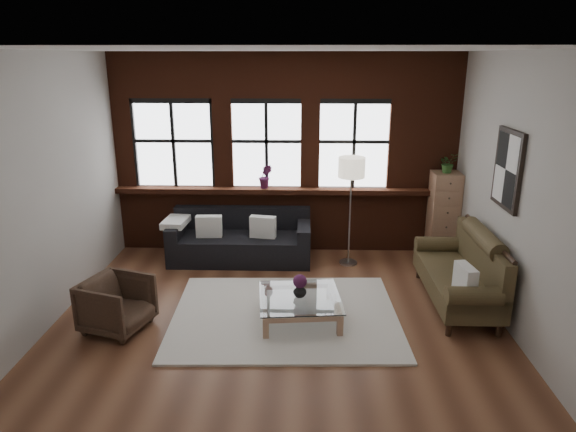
{
  "coord_description": "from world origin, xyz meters",
  "views": [
    {
      "loc": [
        0.29,
        -5.74,
        3.14
      ],
      "look_at": [
        0.1,
        0.6,
        1.15
      ],
      "focal_mm": 32.0,
      "sensor_mm": 36.0,
      "label": 1
    }
  ],
  "objects_px": {
    "armchair": "(117,304)",
    "drawer_chest": "(443,216)",
    "vintage_settee": "(457,268)",
    "coffee_table": "(300,309)",
    "vase": "(300,290)",
    "dark_sofa": "(240,236)",
    "floor_lamp": "(350,207)"
  },
  "relations": [
    {
      "from": "armchair",
      "to": "drawer_chest",
      "type": "bearing_deg",
      "value": -42.94
    },
    {
      "from": "vintage_settee",
      "to": "coffee_table",
      "type": "xyz_separation_m",
      "value": [
        -2.04,
        -0.51,
        -0.35
      ]
    },
    {
      "from": "coffee_table",
      "to": "vase",
      "type": "height_order",
      "value": "vase"
    },
    {
      "from": "armchair",
      "to": "drawer_chest",
      "type": "distance_m",
      "value": 5.08
    },
    {
      "from": "armchair",
      "to": "vase",
      "type": "distance_m",
      "value": 2.18
    },
    {
      "from": "vintage_settee",
      "to": "coffee_table",
      "type": "relative_size",
      "value": 1.93
    },
    {
      "from": "armchair",
      "to": "vase",
      "type": "xyz_separation_m",
      "value": [
        2.17,
        0.27,
        0.08
      ]
    },
    {
      "from": "dark_sofa",
      "to": "armchair",
      "type": "bearing_deg",
      "value": -118.51
    },
    {
      "from": "coffee_table",
      "to": "vase",
      "type": "distance_m",
      "value": 0.25
    },
    {
      "from": "drawer_chest",
      "to": "floor_lamp",
      "type": "bearing_deg",
      "value": -167.68
    },
    {
      "from": "dark_sofa",
      "to": "drawer_chest",
      "type": "distance_m",
      "value": 3.25
    },
    {
      "from": "dark_sofa",
      "to": "coffee_table",
      "type": "bearing_deg",
      "value": -63.79
    },
    {
      "from": "drawer_chest",
      "to": "floor_lamp",
      "type": "xyz_separation_m",
      "value": [
        -1.51,
        -0.33,
        0.22
      ]
    },
    {
      "from": "dark_sofa",
      "to": "armchair",
      "type": "height_order",
      "value": "dark_sofa"
    },
    {
      "from": "vintage_settee",
      "to": "coffee_table",
      "type": "height_order",
      "value": "vintage_settee"
    },
    {
      "from": "vintage_settee",
      "to": "armchair",
      "type": "height_order",
      "value": "vintage_settee"
    },
    {
      "from": "vintage_settee",
      "to": "floor_lamp",
      "type": "relative_size",
      "value": 1.02
    },
    {
      "from": "coffee_table",
      "to": "vintage_settee",
      "type": "bearing_deg",
      "value": 13.97
    },
    {
      "from": "vase",
      "to": "floor_lamp",
      "type": "xyz_separation_m",
      "value": [
        0.75,
        1.84,
        0.52
      ]
    },
    {
      "from": "vase",
      "to": "drawer_chest",
      "type": "distance_m",
      "value": 3.15
    },
    {
      "from": "armchair",
      "to": "vase",
      "type": "relative_size",
      "value": 4.14
    },
    {
      "from": "dark_sofa",
      "to": "drawer_chest",
      "type": "height_order",
      "value": "drawer_chest"
    },
    {
      "from": "coffee_table",
      "to": "drawer_chest",
      "type": "distance_m",
      "value": 3.19
    },
    {
      "from": "armchair",
      "to": "coffee_table",
      "type": "distance_m",
      "value": 2.19
    },
    {
      "from": "armchair",
      "to": "floor_lamp",
      "type": "bearing_deg",
      "value": -35.9
    },
    {
      "from": "dark_sofa",
      "to": "coffee_table",
      "type": "relative_size",
      "value": 2.26
    },
    {
      "from": "armchair",
      "to": "vintage_settee",
      "type": "bearing_deg",
      "value": -61.33
    },
    {
      "from": "dark_sofa",
      "to": "vintage_settee",
      "type": "distance_m",
      "value": 3.33
    },
    {
      "from": "vintage_settee",
      "to": "vase",
      "type": "relative_size",
      "value": 11.07
    },
    {
      "from": "vintage_settee",
      "to": "drawer_chest",
      "type": "bearing_deg",
      "value": 82.14
    },
    {
      "from": "vintage_settee",
      "to": "drawer_chest",
      "type": "distance_m",
      "value": 1.69
    },
    {
      "from": "armchair",
      "to": "floor_lamp",
      "type": "distance_m",
      "value": 3.65
    }
  ]
}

